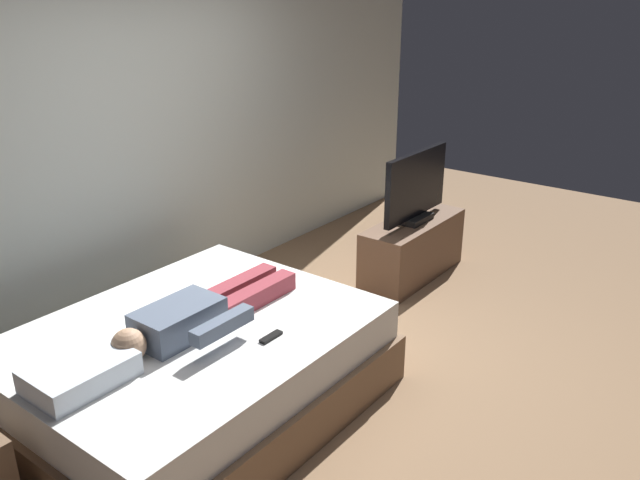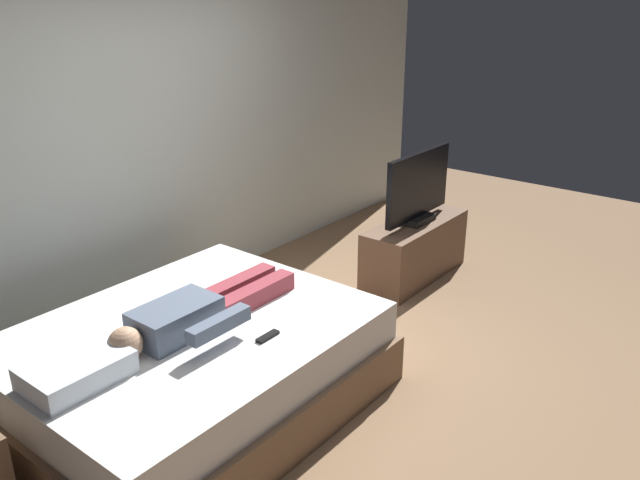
{
  "view_description": "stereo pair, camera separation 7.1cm",
  "coord_description": "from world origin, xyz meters",
  "px_view_note": "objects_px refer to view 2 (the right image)",
  "views": [
    {
      "loc": [
        -2.87,
        -2.07,
        2.34
      ],
      "look_at": [
        0.45,
        0.47,
        0.69
      ],
      "focal_mm": 36.51,
      "sensor_mm": 36.0,
      "label": 1
    },
    {
      "loc": [
        -2.83,
        -2.12,
        2.34
      ],
      "look_at": [
        0.45,
        0.47,
        0.69
      ],
      "focal_mm": 36.51,
      "sensor_mm": 36.0,
      "label": 2
    }
  ],
  "objects_px": {
    "tv_stand": "(414,249)",
    "person": "(196,313)",
    "bed": "(192,368)",
    "remote": "(268,336)",
    "tv": "(418,189)",
    "pillow": "(76,370)"
  },
  "relations": [
    {
      "from": "person",
      "to": "tv",
      "type": "height_order",
      "value": "tv"
    },
    {
      "from": "remote",
      "to": "tv_stand",
      "type": "height_order",
      "value": "remote"
    },
    {
      "from": "bed",
      "to": "remote",
      "type": "xyz_separation_m",
      "value": [
        0.18,
        -0.44,
        0.28
      ]
    },
    {
      "from": "bed",
      "to": "tv_stand",
      "type": "height_order",
      "value": "bed"
    },
    {
      "from": "remote",
      "to": "tv_stand",
      "type": "distance_m",
      "value": 2.27
    },
    {
      "from": "person",
      "to": "remote",
      "type": "relative_size",
      "value": 8.4
    },
    {
      "from": "tv",
      "to": "bed",
      "type": "bearing_deg",
      "value": 178.37
    },
    {
      "from": "bed",
      "to": "person",
      "type": "relative_size",
      "value": 1.62
    },
    {
      "from": "tv",
      "to": "person",
      "type": "bearing_deg",
      "value": 179.3
    },
    {
      "from": "bed",
      "to": "pillow",
      "type": "xyz_separation_m",
      "value": [
        -0.7,
        -0.0,
        0.34
      ]
    },
    {
      "from": "bed",
      "to": "person",
      "type": "distance_m",
      "value": 0.36
    },
    {
      "from": "bed",
      "to": "person",
      "type": "height_order",
      "value": "person"
    },
    {
      "from": "pillow",
      "to": "tv",
      "type": "relative_size",
      "value": 0.55
    },
    {
      "from": "person",
      "to": "tv_stand",
      "type": "bearing_deg",
      "value": -0.7
    },
    {
      "from": "tv_stand",
      "to": "person",
      "type": "bearing_deg",
      "value": 179.3
    },
    {
      "from": "person",
      "to": "remote",
      "type": "height_order",
      "value": "person"
    },
    {
      "from": "bed",
      "to": "tv",
      "type": "height_order",
      "value": "tv"
    },
    {
      "from": "pillow",
      "to": "tv_stand",
      "type": "xyz_separation_m",
      "value": [
        3.1,
        -0.07,
        -0.35
      ]
    },
    {
      "from": "bed",
      "to": "remote",
      "type": "height_order",
      "value": "remote"
    },
    {
      "from": "bed",
      "to": "tv_stand",
      "type": "bearing_deg",
      "value": -1.63
    },
    {
      "from": "tv_stand",
      "to": "tv",
      "type": "bearing_deg",
      "value": -165.96
    },
    {
      "from": "bed",
      "to": "pillow",
      "type": "relative_size",
      "value": 4.25
    }
  ]
}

